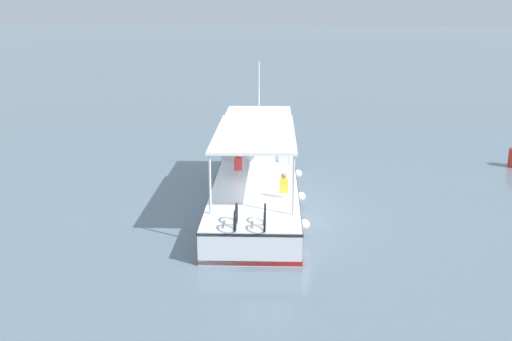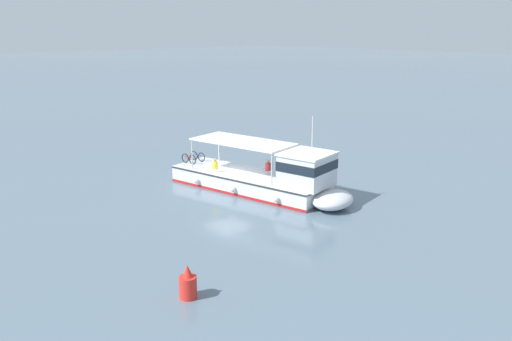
% 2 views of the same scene
% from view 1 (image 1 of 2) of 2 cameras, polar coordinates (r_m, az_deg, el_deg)
% --- Properties ---
extents(ground_plane, '(400.00, 400.00, 0.00)m').
position_cam_1_polar(ground_plane, '(22.89, 2.09, -4.43)').
color(ground_plane, slate).
extents(ferry_main, '(13.03, 5.04, 5.32)m').
position_cam_1_polar(ferry_main, '(25.03, 0.08, -0.23)').
color(ferry_main, silver).
rests_on(ferry_main, ground).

